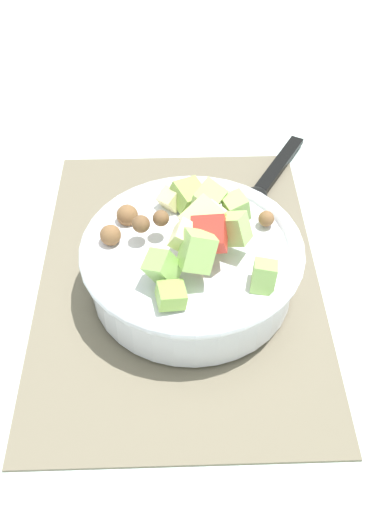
{
  "coord_description": "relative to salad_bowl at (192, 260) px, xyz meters",
  "views": [
    {
      "loc": [
        -0.47,
        0.0,
        0.5
      ],
      "look_at": [
        -0.02,
        -0.01,
        0.05
      ],
      "focal_mm": 42.04,
      "sensor_mm": 36.0,
      "label": 1
    }
  ],
  "objects": [
    {
      "name": "serving_spoon",
      "position": [
        0.17,
        -0.1,
        -0.03
      ],
      "size": [
        0.18,
        0.12,
        0.01
      ],
      "color": "black",
      "rests_on": "placemat"
    },
    {
      "name": "ground_plane",
      "position": [
        0.02,
        0.01,
        -0.05
      ],
      "size": [
        2.4,
        2.4,
        0.0
      ],
      "primitive_type": "plane",
      "color": "silver"
    },
    {
      "name": "salad_bowl",
      "position": [
        0.0,
        0.0,
        0.0
      ],
      "size": [
        0.24,
        0.24,
        0.12
      ],
      "color": "white",
      "rests_on": "placemat"
    },
    {
      "name": "placemat",
      "position": [
        0.02,
        0.01,
        -0.04
      ],
      "size": [
        0.45,
        0.31,
        0.01
      ],
      "primitive_type": "cube",
      "color": "#756B56",
      "rests_on": "ground_plane"
    }
  ]
}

